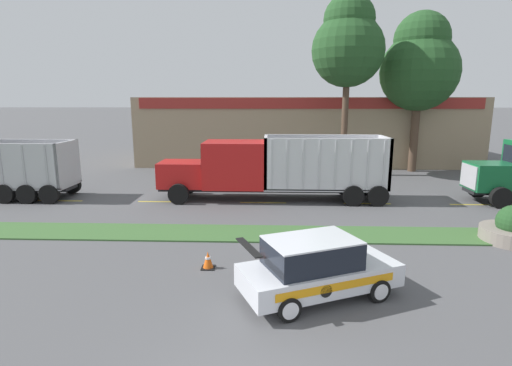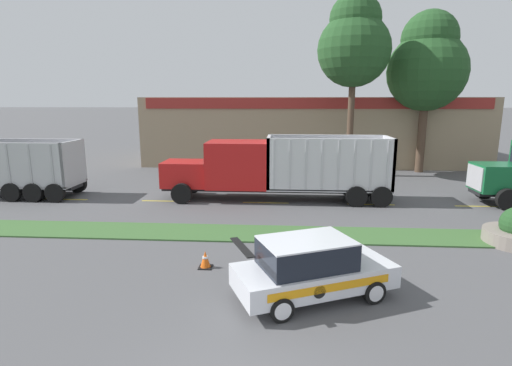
% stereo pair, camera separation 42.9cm
% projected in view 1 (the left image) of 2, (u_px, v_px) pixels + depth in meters
% --- Properties ---
extents(grass_verge, '(120.00, 2.03, 0.06)m').
position_uv_depth(grass_verge, '(265.00, 234.00, 15.89)').
color(grass_verge, '#3D6633').
rests_on(grass_verge, ground_plane).
extents(centre_line_2, '(2.40, 0.14, 0.01)m').
position_uv_depth(centre_line_2, '(60.00, 201.00, 21.21)').
color(centre_line_2, yellow).
rests_on(centre_line_2, ground_plane).
extents(centre_line_3, '(2.40, 0.14, 0.01)m').
position_uv_depth(centre_line_3, '(161.00, 202.00, 21.01)').
color(centre_line_3, yellow).
rests_on(centre_line_3, ground_plane).
extents(centre_line_4, '(2.40, 0.14, 0.01)m').
position_uv_depth(centre_line_4, '(263.00, 203.00, 20.81)').
color(centre_line_4, yellow).
rests_on(centre_line_4, ground_plane).
extents(centre_line_5, '(2.40, 0.14, 0.01)m').
position_uv_depth(centre_line_5, '(367.00, 204.00, 20.61)').
color(centre_line_5, yellow).
rests_on(centre_line_5, ground_plane).
extents(centre_line_6, '(2.40, 0.14, 0.01)m').
position_uv_depth(centre_line_6, '(474.00, 205.00, 20.41)').
color(centre_line_6, yellow).
rests_on(centre_line_6, ground_plane).
extents(dump_truck_mid, '(11.98, 2.72, 3.40)m').
position_uv_depth(dump_truck_mid, '(253.00, 169.00, 21.22)').
color(dump_truck_mid, black).
rests_on(dump_truck_mid, ground_plane).
extents(rally_car, '(4.61, 3.34, 1.70)m').
position_uv_depth(rally_car, '(316.00, 267.00, 10.70)').
color(rally_car, silver).
rests_on(rally_car, ground_plane).
extents(traffic_cone, '(0.43, 0.43, 0.55)m').
position_uv_depth(traffic_cone, '(208.00, 260.00, 12.64)').
color(traffic_cone, black).
rests_on(traffic_cone, ground_plane).
extents(store_building_backdrop, '(27.28, 12.10, 5.47)m').
position_uv_depth(store_building_backdrop, '(303.00, 128.00, 36.34)').
color(store_building_backdrop, '#9E896B').
rests_on(store_building_backdrop, ground_plane).
extents(tree_behind_left, '(5.56, 5.56, 11.41)m').
position_uv_depth(tree_behind_left, '(420.00, 64.00, 28.56)').
color(tree_behind_left, brown).
rests_on(tree_behind_left, ground_plane).
extents(tree_behind_centre, '(4.89, 4.89, 12.20)m').
position_uv_depth(tree_behind_centre, '(348.00, 43.00, 26.79)').
color(tree_behind_centre, brown).
rests_on(tree_behind_centre, ground_plane).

